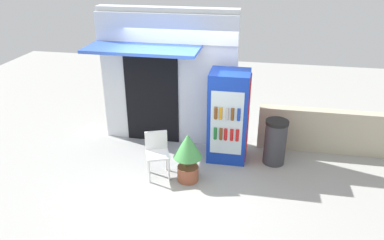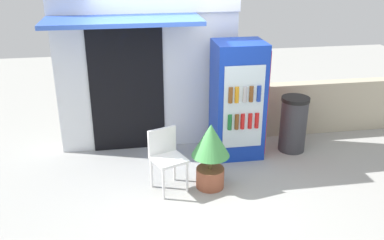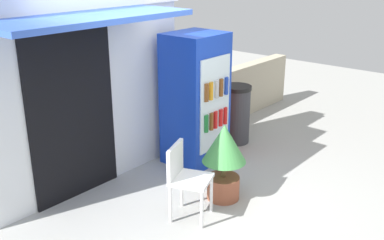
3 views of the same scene
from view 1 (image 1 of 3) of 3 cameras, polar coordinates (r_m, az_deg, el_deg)
name	(u,v)px [view 1 (image 1 of 3)]	position (r m, az deg, el deg)	size (l,w,h in m)	color
ground	(175,172)	(7.20, -2.66, -8.00)	(16.00, 16.00, 0.00)	#A3A39E
storefront_building	(167,75)	(7.81, -3.90, 7.02)	(2.88, 1.21, 2.88)	silver
drink_cooler	(229,117)	(7.28, 5.69, 0.54)	(0.78, 0.73, 1.83)	#1438B2
plastic_chair	(157,150)	(6.90, -5.42, -4.70)	(0.54, 0.54, 0.86)	white
potted_plant_near_shop	(188,153)	(6.67, -0.65, -5.12)	(0.52, 0.52, 0.95)	#995138
trash_bin	(275,142)	(7.45, 12.74, -3.33)	(0.45, 0.45, 0.92)	#38383D
stone_boundary_wall	(327,131)	(8.17, 20.18, -1.66)	(2.84, 0.24, 0.93)	#B7AD93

